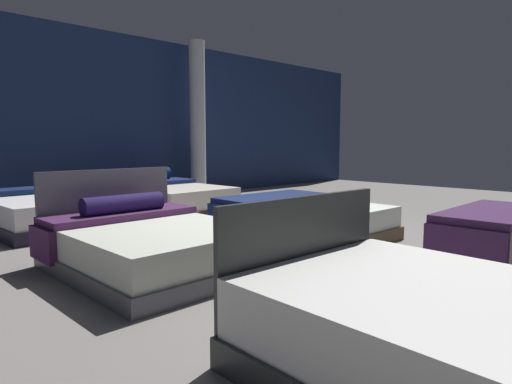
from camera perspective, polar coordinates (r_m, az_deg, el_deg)
The scene contains 8 objects.
ground_plane at distance 5.00m, azimuth -0.90°, elevation -7.96°, with size 18.00×18.00×0.02m, color gray.
showroom_back_wall at distance 9.41m, azimuth -23.55°, elevation 9.00°, with size 18.00×0.06×3.50m, color navy.
bed_0 at distance 2.47m, azimuth 24.81°, elevation -17.34°, with size 1.56×2.14×0.89m.
bed_2 at distance 4.46m, azimuth -13.36°, elevation -6.56°, with size 1.70×1.97×0.94m.
bed_3 at distance 5.85m, azimuth 5.84°, elevation -3.54°, with size 1.72×1.99×0.50m.
bed_4 at distance 7.08m, azimuth -25.33°, elevation -2.30°, with size 1.72×2.06×0.54m.
bed_5 at distance 8.09m, azimuth -10.85°, elevation -0.69°, with size 1.62×2.06×0.76m.
support_pillar at distance 10.25m, azimuth -7.54°, elevation 9.20°, with size 0.35×0.35×3.50m, color silver.
Camera 1 is at (-3.30, -3.55, 1.22)m, focal length 31.01 mm.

